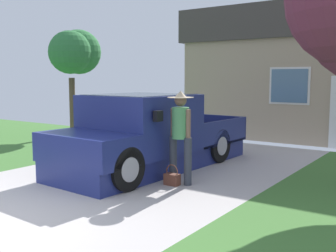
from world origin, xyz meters
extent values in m
cube|color=#B9B1AC|center=(0.00, 4.50, -0.03)|extent=(5.20, 9.00, 0.06)
cube|color=navy|center=(-0.18, 4.69, 0.21)|extent=(2.04, 5.12, 0.42)
cube|color=navy|center=(-0.21, 4.19, 1.03)|extent=(2.04, 2.12, 1.23)
cube|color=#1E2833|center=(-0.21, 4.19, 1.40)|extent=(1.80, 1.94, 0.52)
cube|color=navy|center=(-0.29, 2.68, 0.70)|extent=(1.99, 1.10, 0.56)
cube|color=black|center=(-0.11, 6.20, 0.45)|extent=(2.04, 2.11, 0.06)
cube|color=navy|center=(0.83, 6.15, 0.71)|extent=(0.16, 2.01, 0.59)
cube|color=navy|center=(-1.04, 6.25, 0.71)|extent=(0.16, 2.01, 0.59)
cube|color=navy|center=(-0.05, 7.17, 0.71)|extent=(1.94, 0.16, 0.59)
cube|color=black|center=(0.82, 3.43, 1.30)|extent=(0.11, 0.18, 0.20)
cylinder|color=black|center=(0.56, 2.79, 0.40)|extent=(0.30, 0.81, 0.80)
cylinder|color=#9E9EA3|center=(0.56, 2.79, 0.40)|extent=(0.30, 0.45, 0.44)
cylinder|color=black|center=(-1.12, 2.88, 0.40)|extent=(0.30, 0.81, 0.80)
cylinder|color=#9E9EA3|center=(-1.12, 2.88, 0.40)|extent=(0.30, 0.45, 0.44)
cylinder|color=black|center=(0.72, 5.96, 0.40)|extent=(0.30, 0.81, 0.80)
cylinder|color=#9E9EA3|center=(0.72, 5.96, 0.40)|extent=(0.30, 0.45, 0.44)
cylinder|color=black|center=(-0.95, 6.05, 0.40)|extent=(0.30, 0.81, 0.80)
cylinder|color=#9E9EA3|center=(-0.95, 6.05, 0.40)|extent=(0.30, 0.45, 0.44)
cylinder|color=#333842|center=(1.27, 3.76, 0.45)|extent=(0.15, 0.15, 0.90)
cylinder|color=#333842|center=(0.91, 3.80, 0.45)|extent=(0.15, 0.15, 0.90)
cylinder|color=#4C9356|center=(1.09, 3.78, 1.16)|extent=(0.32, 0.32, 0.59)
cylinder|color=brown|center=(1.28, 3.76, 1.12)|extent=(0.09, 0.09, 0.61)
cylinder|color=brown|center=(0.90, 3.80, 1.12)|extent=(0.09, 0.09, 0.61)
sphere|color=brown|center=(1.09, 3.78, 1.59)|extent=(0.23, 0.23, 0.23)
cylinder|color=#D1B78E|center=(1.09, 3.78, 1.64)|extent=(0.49, 0.49, 0.01)
cone|color=#D1B78E|center=(1.09, 3.78, 1.70)|extent=(0.24, 0.24, 0.13)
cube|color=brown|center=(1.03, 3.59, 0.11)|extent=(0.29, 0.17, 0.21)
torus|color=brown|center=(1.03, 3.59, 0.26)|extent=(0.26, 0.02, 0.26)
cube|color=slate|center=(1.21, 9.56, 1.77)|extent=(1.10, 0.05, 1.00)
cube|color=silver|center=(1.21, 9.57, 1.77)|extent=(1.23, 0.02, 1.12)
cylinder|color=brown|center=(-5.69, 7.21, 1.01)|extent=(0.21, 0.21, 2.01)
sphere|color=#2F763A|center=(-5.67, 7.56, 2.92)|extent=(1.56, 1.56, 1.56)
sphere|color=#2F763A|center=(-5.52, 7.02, 2.87)|extent=(1.47, 1.47, 1.47)
cube|color=#286B38|center=(-3.43, 7.70, 0.51)|extent=(0.58, 0.68, 0.84)
cube|color=#1C4A27|center=(-3.43, 7.70, 0.98)|extent=(0.60, 0.71, 0.10)
cylinder|color=black|center=(-3.65, 7.43, 0.09)|extent=(0.05, 0.18, 0.18)
cylinder|color=black|center=(-3.21, 7.43, 0.09)|extent=(0.05, 0.18, 0.18)
camera|label=1|loc=(5.24, -2.58, 2.00)|focal=43.54mm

